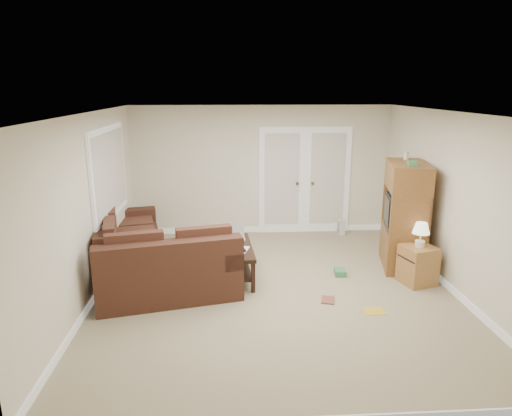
{
  "coord_description": "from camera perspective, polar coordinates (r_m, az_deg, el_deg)",
  "views": [
    {
      "loc": [
        -0.65,
        -6.0,
        2.82
      ],
      "look_at": [
        -0.25,
        0.47,
        1.1
      ],
      "focal_mm": 32.0,
      "sensor_mm": 36.0,
      "label": 1
    }
  ],
  "objects": [
    {
      "name": "floor",
      "position": [
        6.66,
        2.4,
        -10.2
      ],
      "size": [
        5.5,
        5.5,
        0.0
      ],
      "primitive_type": "plane",
      "color": "gray",
      "rests_on": "ground"
    },
    {
      "name": "ceiling",
      "position": [
        6.04,
        2.66,
        11.81
      ],
      "size": [
        5.0,
        5.5,
        0.02
      ],
      "primitive_type": "cube",
      "color": "white",
      "rests_on": "wall_back"
    },
    {
      "name": "wall_left",
      "position": [
        6.47,
        -20.06,
        -0.1
      ],
      "size": [
        0.02,
        5.5,
        2.5
      ],
      "primitive_type": "cube",
      "color": "silver",
      "rests_on": "floor"
    },
    {
      "name": "wall_right",
      "position": [
        6.95,
        23.47,
        0.56
      ],
      "size": [
        0.02,
        5.5,
        2.5
      ],
      "primitive_type": "cube",
      "color": "silver",
      "rests_on": "floor"
    },
    {
      "name": "wall_back",
      "position": [
        8.91,
        0.67,
        4.71
      ],
      "size": [
        5.0,
        0.02,
        2.5
      ],
      "primitive_type": "cube",
      "color": "silver",
      "rests_on": "floor"
    },
    {
      "name": "wall_front",
      "position": [
        3.67,
        7.08,
        -10.61
      ],
      "size": [
        5.0,
        0.02,
        2.5
      ],
      "primitive_type": "cube",
      "color": "silver",
      "rests_on": "floor"
    },
    {
      "name": "baseboards",
      "position": [
        6.64,
        2.4,
        -9.81
      ],
      "size": [
        5.0,
        5.5,
        0.1
      ],
      "primitive_type": null,
      "color": "white",
      "rests_on": "floor"
    },
    {
      "name": "french_doors",
      "position": [
        9.02,
        6.09,
        3.36
      ],
      "size": [
        1.8,
        0.05,
        2.13
      ],
      "color": "white",
      "rests_on": "floor"
    },
    {
      "name": "window_left",
      "position": [
        7.34,
        -17.86,
        4.18
      ],
      "size": [
        0.05,
        1.92,
        1.42
      ],
      "color": "white",
      "rests_on": "wall_left"
    },
    {
      "name": "sectional_sofa",
      "position": [
        7.11,
        -13.67,
        -5.88
      ],
      "size": [
        2.54,
        3.07,
        0.91
      ],
      "rotation": [
        0.0,
        0.0,
        0.22
      ],
      "color": "#412419",
      "rests_on": "floor"
    },
    {
      "name": "coffee_table",
      "position": [
        7.0,
        -3.05,
        -6.49
      ],
      "size": [
        0.69,
        1.26,
        0.84
      ],
      "rotation": [
        0.0,
        0.0,
        0.06
      ],
      "color": "black",
      "rests_on": "floor"
    },
    {
      "name": "tv_armoire",
      "position": [
        7.62,
        18.07,
        -0.83
      ],
      "size": [
        0.8,
        1.16,
        1.82
      ],
      "rotation": [
        0.0,
        0.0,
        -0.22
      ],
      "color": "brown",
      "rests_on": "floor"
    },
    {
      "name": "side_cabinet",
      "position": [
        7.16,
        19.6,
        -6.35
      ],
      "size": [
        0.55,
        0.55,
        0.94
      ],
      "rotation": [
        0.0,
        0.0,
        0.28
      ],
      "color": "#A3723B",
      "rests_on": "floor"
    },
    {
      "name": "space_heater",
      "position": [
        9.13,
        10.65,
        -2.38
      ],
      "size": [
        0.13,
        0.12,
        0.31
      ],
      "primitive_type": "cube",
      "rotation": [
        0.0,
        0.0,
        0.12
      ],
      "color": "silver",
      "rests_on": "floor"
    },
    {
      "name": "floor_magazine",
      "position": [
        6.27,
        14.54,
        -12.36
      ],
      "size": [
        0.27,
        0.22,
        0.01
      ],
      "primitive_type": "cube",
      "rotation": [
        0.0,
        0.0,
        0.03
      ],
      "color": "gold",
      "rests_on": "floor"
    },
    {
      "name": "floor_greenbox",
      "position": [
        7.26,
        10.45,
        -7.9
      ],
      "size": [
        0.19,
        0.24,
        0.09
      ],
      "primitive_type": "cube",
      "rotation": [
        0.0,
        0.0,
        -0.1
      ],
      "color": "#3A804D",
      "rests_on": "floor"
    },
    {
      "name": "floor_book",
      "position": [
        6.43,
        8.2,
        -11.24
      ],
      "size": [
        0.23,
        0.27,
        0.02
      ],
      "primitive_type": "imported",
      "rotation": [
        0.0,
        0.0,
        -0.27
      ],
      "color": "brown",
      "rests_on": "floor"
    }
  ]
}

